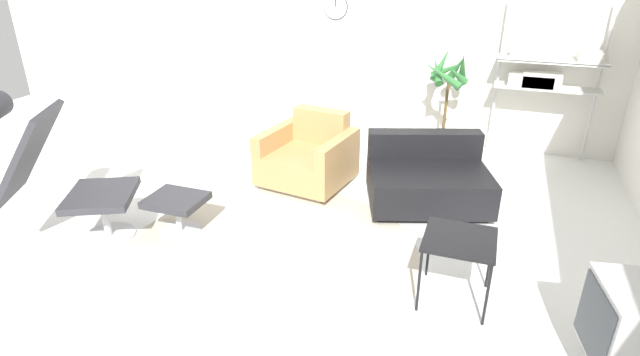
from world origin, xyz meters
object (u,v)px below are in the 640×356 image
object	(u,v)px
ottoman	(177,206)
potted_plant	(445,110)
armchair_red	(309,159)
couch_low	(427,180)
crt_television	(632,331)
side_table	(459,244)
lounge_chair	(40,159)
shelf_unit	(544,71)

from	to	relation	value
ottoman	potted_plant	size ratio (longest dim) A/B	0.37
armchair_red	potted_plant	distance (m)	1.83
potted_plant	armchair_red	bearing A→B (deg)	-132.62
couch_low	crt_television	distance (m)	2.33
ottoman	couch_low	xyz separation A→B (m)	(1.95, 1.31, -0.02)
side_table	crt_television	xyz separation A→B (m)	(0.98, -0.42, -0.11)
lounge_chair	shelf_unit	xyz separation A→B (m)	(3.84, 3.32, 0.30)
lounge_chair	armchair_red	distance (m)	2.47
armchair_red	ottoman	bearing A→B (deg)	71.36
ottoman	couch_low	world-z (taller)	couch_low
ottoman	potted_plant	world-z (taller)	potted_plant
crt_television	shelf_unit	bearing A→B (deg)	-3.73
armchair_red	potted_plant	size ratio (longest dim) A/B	0.75
armchair_red	side_table	bearing A→B (deg)	146.73
lounge_chair	couch_low	world-z (taller)	lounge_chair
lounge_chair	couch_low	size ratio (longest dim) A/B	0.94
armchair_red	shelf_unit	bearing A→B (deg)	-137.20
potted_plant	crt_television	bearing A→B (deg)	-66.31
potted_plant	shelf_unit	size ratio (longest dim) A/B	0.71
lounge_chair	potted_plant	size ratio (longest dim) A/B	0.98
armchair_red	couch_low	distance (m)	1.25
ottoman	potted_plant	bearing A→B (deg)	54.43
ottoman	shelf_unit	bearing A→B (deg)	44.47
couch_low	shelf_unit	bearing A→B (deg)	-140.83
couch_low	side_table	world-z (taller)	couch_low
lounge_chair	potted_plant	xyz separation A→B (m)	(2.83, 3.14, -0.20)
crt_television	potted_plant	xyz separation A→B (m)	(-1.42, 3.24, 0.21)
armchair_red	couch_low	bearing A→B (deg)	-173.69
armchair_red	crt_television	xyz separation A→B (m)	(2.65, -1.91, 0.07)
armchair_red	side_table	xyz separation A→B (m)	(1.66, -1.49, 0.18)
lounge_chair	ottoman	xyz separation A→B (m)	(0.91, 0.45, -0.49)
side_table	shelf_unit	xyz separation A→B (m)	(0.57, 3.01, 0.60)
lounge_chair	shelf_unit	size ratio (longest dim) A/B	0.69
armchair_red	potted_plant	xyz separation A→B (m)	(1.22, 1.33, 0.28)
side_table	potted_plant	size ratio (longest dim) A/B	0.39
couch_low	side_table	size ratio (longest dim) A/B	2.69
armchair_red	couch_low	size ratio (longest dim) A/B	0.72
ottoman	side_table	size ratio (longest dim) A/B	0.95
lounge_chair	armchair_red	size ratio (longest dim) A/B	1.30
armchair_red	shelf_unit	distance (m)	2.81
side_table	potted_plant	bearing A→B (deg)	98.85
side_table	ottoman	bearing A→B (deg)	176.87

